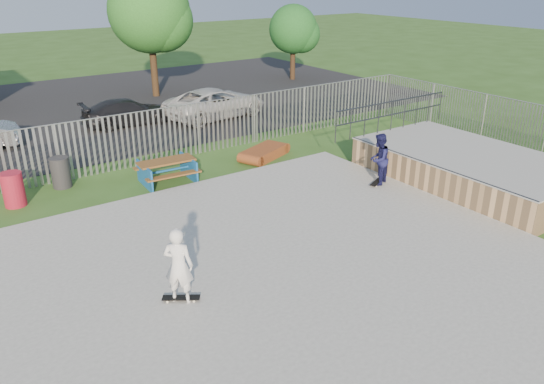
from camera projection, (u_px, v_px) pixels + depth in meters
ground at (243, 285)px, 12.09m from camera, size 120.00×120.00×0.00m
concrete_slab at (243, 283)px, 12.06m from camera, size 15.00×12.00×0.15m
quarter_pipe at (468, 168)px, 17.66m from camera, size 5.50×7.05×2.19m
fence at (189, 176)px, 15.70m from camera, size 26.04×16.02×2.00m
picnic_table at (167, 171)px, 17.80m from camera, size 1.97×1.66×0.79m
funbox at (264, 153)px, 20.26m from camera, size 2.13×1.62×0.38m
trash_bin_red at (13, 189)px, 15.99m from camera, size 0.64×0.64×1.06m
trash_bin_grey at (61, 172)px, 17.39m from camera, size 0.61×0.61×1.02m
parking_lot at (42, 114)px, 26.45m from camera, size 40.00×18.00×0.02m
car_dark at (128, 112)px, 24.35m from camera, size 4.20×1.90×1.19m
car_white at (216, 103)px, 25.56m from camera, size 5.38×3.06×1.41m
tree_mid at (149, 12)px, 28.48m from camera, size 4.40×4.40×6.79m
tree_right at (293, 29)px, 33.61m from camera, size 3.06×3.06×4.72m
skateboard_a at (377, 183)px, 17.42m from camera, size 0.81×0.51×0.08m
skateboard_b at (181, 299)px, 11.27m from camera, size 0.78×0.61×0.08m
skater_navy at (379, 159)px, 17.10m from camera, size 1.02×0.93×1.71m
skater_white at (179, 265)px, 10.95m from camera, size 0.73×0.72×1.71m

